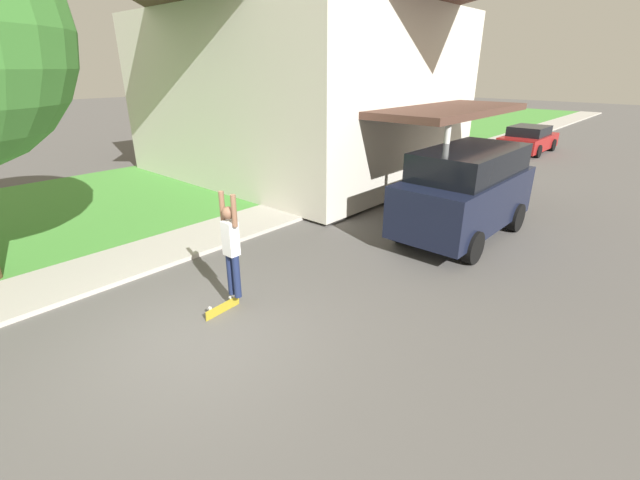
{
  "coord_description": "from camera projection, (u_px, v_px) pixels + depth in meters",
  "views": [
    {
      "loc": [
        5.45,
        -3.02,
        4.11
      ],
      "look_at": [
        0.4,
        2.61,
        1.04
      ],
      "focal_mm": 24.0,
      "sensor_mm": 36.0,
      "label": 1
    }
  ],
  "objects": [
    {
      "name": "ground_plane",
      "position": [
        195.0,
        337.0,
        7.0
      ],
      "size": [
        120.0,
        120.0,
        0.0
      ],
      "primitive_type": "plane",
      "color": "#54514F"
    },
    {
      "name": "skateboarder",
      "position": [
        231.0,
        245.0,
        7.35
      ],
      "size": [
        0.41,
        0.22,
        1.91
      ],
      "color": "#192347",
      "rests_on": "ground_plane"
    },
    {
      "name": "lawn",
      "position": [
        214.0,
        183.0,
        16.07
      ],
      "size": [
        10.0,
        80.0,
        0.08
      ],
      "color": "#478E38",
      "rests_on": "ground_plane"
    },
    {
      "name": "skateboard",
      "position": [
        223.0,
        308.0,
        7.68
      ],
      "size": [
        0.15,
        0.76,
        0.26
      ],
      "color": "#A89323",
      "rests_on": "ground_plane"
    },
    {
      "name": "suv_parked",
      "position": [
        466.0,
        191.0,
        10.73
      ],
      "size": [
        2.05,
        4.42,
        2.27
      ],
      "color": "black",
      "rests_on": "ground_plane"
    },
    {
      "name": "car_down_street",
      "position": [
        528.0,
        139.0,
        21.92
      ],
      "size": [
        1.97,
        4.06,
        1.33
      ],
      "color": "maroon",
      "rests_on": "ground_plane"
    },
    {
      "name": "sidewalk",
      "position": [
        297.0,
        207.0,
        13.34
      ],
      "size": [
        1.8,
        80.0,
        0.1
      ],
      "color": "#ADA89E",
      "rests_on": "ground_plane"
    },
    {
      "name": "house",
      "position": [
        296.0,
        47.0,
        16.3
      ],
      "size": [
        13.62,
        9.59,
        9.11
      ],
      "color": "beige",
      "rests_on": "lawn"
    }
  ]
}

